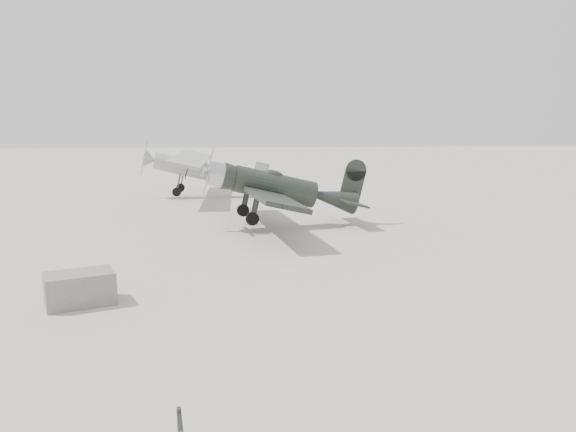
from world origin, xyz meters
The scene contains 4 objects.
ground centered at (0.00, 0.00, 0.00)m, with size 160.00×160.00×0.00m, color #AFAC9B.
lowwing_monoplane centered at (0.13, 6.34, 1.85)m, with size 7.84×10.91×3.50m.
highwing_monoplane centered at (-4.40, 17.02, 2.02)m, with size 8.05×11.25×3.22m.
equipment_block centered at (-6.36, -4.40, 0.46)m, with size 1.83×1.15×0.92m, color slate.
Camera 1 is at (-1.83, -19.95, 5.17)m, focal length 35.00 mm.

